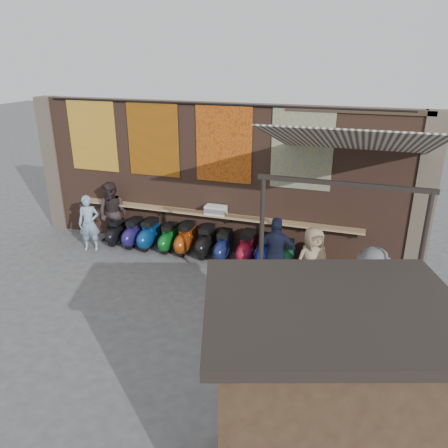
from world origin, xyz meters
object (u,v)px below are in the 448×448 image
scooter_stool_6 (224,246)px  shopper_tan (312,262)px  scooter_stool_0 (117,232)px  scooter_stool_2 (149,234)px  scooter_stool_5 (206,242)px  market_stall (323,410)px  scooter_stool_8 (265,251)px  shopper_navy (276,254)px  scooter_stool_1 (134,233)px  shopper_grey (370,288)px  shelf_box (216,210)px  diner_left (89,223)px  scooter_stool_9 (287,256)px  scooter_stool_3 (169,238)px  scooter_stool_4 (186,239)px  diner_right (113,213)px  scooter_stool_7 (247,248)px  scooter_stool_10 (310,259)px

scooter_stool_6 → shopper_tan: bearing=-25.2°
scooter_stool_0 → scooter_stool_2: size_ratio=0.85×
scooter_stool_5 → market_stall: 7.15m
scooter_stool_5 → scooter_stool_8: scooter_stool_5 is taller
shopper_navy → scooter_stool_0: bearing=-21.1°
scooter_stool_1 → shopper_navy: 4.52m
shopper_grey → shelf_box: bearing=9.9°
shelf_box → diner_left: (-3.40, -0.90, -0.46)m
scooter_stool_8 → market_stall: (2.08, -5.94, 0.91)m
scooter_stool_6 → scooter_stool_9: 1.70m
scooter_stool_2 → market_stall: 8.14m
scooter_stool_3 → scooter_stool_5: (1.10, 0.02, 0.03)m
scooter_stool_3 → market_stall: bearing=-51.1°
scooter_stool_8 → diner_left: 4.93m
scooter_stool_3 → scooter_stool_9: scooter_stool_3 is taller
scooter_stool_5 → scooter_stool_4: bearing=-179.9°
scooter_stool_6 → scooter_stool_5: bearing=172.2°
diner_right → scooter_stool_6: bearing=-0.6°
scooter_stool_7 → scooter_stool_3: bearing=178.6°
diner_left → scooter_stool_10: bearing=-16.5°
scooter_stool_4 → scooter_stool_10: bearing=-0.5°
scooter_stool_4 → scooter_stool_5: bearing=0.1°
scooter_stool_4 → scooter_stool_5: (0.59, 0.00, -0.01)m
scooter_stool_6 → scooter_stool_9: scooter_stool_6 is taller
scooter_stool_0 → shopper_grey: shopper_grey is taller
scooter_stool_1 → scooter_stool_7: (3.35, -0.03, 0.03)m
scooter_stool_9 → shopper_tan: bearing=-56.4°
scooter_stool_4 → scooter_stool_9: bearing=-1.8°
market_stall → scooter_stool_0: bearing=118.7°
scooter_stool_2 → diner_right: (-1.12, -0.01, 0.50)m
scooter_stool_8 → scooter_stool_10: (1.15, 0.05, -0.06)m
scooter_stool_1 → diner_left: size_ratio=0.53×
shelf_box → scooter_stool_0: bearing=-173.9°
shopper_grey → market_stall: size_ratio=0.66×
scooter_stool_8 → scooter_stool_10: bearing=2.5°
scooter_stool_3 → scooter_stool_8: 2.77m
scooter_stool_4 → scooter_stool_8: 2.26m
scooter_stool_8 → shopper_tan: bearing=-40.9°
shopper_navy → scooter_stool_7: bearing=-56.2°
scooter_stool_0 → scooter_stool_6: (3.28, -0.02, 0.04)m
scooter_stool_1 → diner_right: bearing=179.5°
scooter_stool_0 → scooter_stool_6: 3.28m
scooter_stool_2 → diner_left: 1.68m
scooter_stool_0 → scooter_stool_1: bearing=0.9°
scooter_stool_7 → diner_right: size_ratio=0.49×
scooter_stool_6 → scooter_stool_10: (2.28, 0.04, -0.05)m
scooter_stool_8 → diner_left: size_ratio=0.54×
scooter_stool_3 → diner_left: bearing=-163.6°
scooter_stool_4 → scooter_stool_7: 1.77m
scooter_stool_10 → scooter_stool_1: bearing=-179.8°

